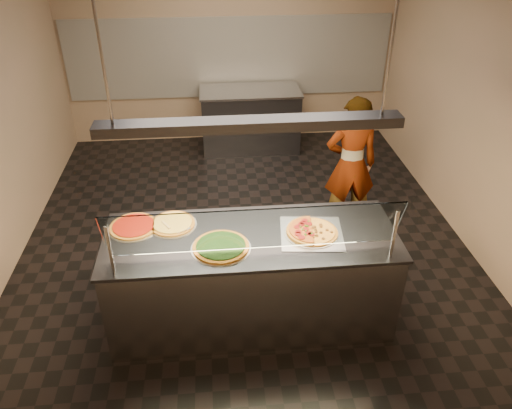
{
  "coord_description": "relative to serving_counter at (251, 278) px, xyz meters",
  "views": [
    {
      "loc": [
        -0.31,
        -4.63,
        3.4
      ],
      "look_at": [
        0.05,
        -0.82,
        1.02
      ],
      "focal_mm": 35.0,
      "sensor_mm": 36.0,
      "label": 1
    }
  ],
  "objects": [
    {
      "name": "wall_back",
      "position": [
        0.03,
        4.19,
        1.03
      ],
      "size": [
        5.0,
        0.02,
        3.0
      ],
      "primitive_type": "cube",
      "color": "#967861",
      "rests_on": "ground"
    },
    {
      "name": "serving_counter",
      "position": [
        0.0,
        0.0,
        0.0
      ],
      "size": [
        2.51,
        0.94,
        0.93
      ],
      "color": "#B7B7BC",
      "rests_on": "ground"
    },
    {
      "name": "lamp_rod_left",
      "position": [
        -1.0,
        -0.0,
        2.03
      ],
      "size": [
        0.02,
        0.02,
        1.01
      ],
      "primitive_type": "cylinder",
      "color": "#B7B7BC",
      "rests_on": "ceiling"
    },
    {
      "name": "sneeze_guard",
      "position": [
        -0.0,
        -0.34,
        0.76
      ],
      "size": [
        2.27,
        0.18,
        0.54
      ],
      "color": "#B7B7BC",
      "rests_on": "serving_counter"
    },
    {
      "name": "worker",
      "position": [
        1.26,
        1.45,
        0.34
      ],
      "size": [
        0.6,
        0.4,
        1.61
      ],
      "primitive_type": "imported",
      "rotation": [
        0.0,
        0.0,
        3.11
      ],
      "color": "#302E3B",
      "rests_on": "ground"
    },
    {
      "name": "half_pizza_pepperoni",
      "position": [
        0.42,
        -0.01,
        0.5
      ],
      "size": [
        0.26,
        0.46,
        0.05
      ],
      "color": "#8D5619",
      "rests_on": "perforated_tray"
    },
    {
      "name": "pizza_spinach",
      "position": [
        -0.26,
        -0.15,
        0.48
      ],
      "size": [
        0.5,
        0.5,
        0.03
      ],
      "color": "silver",
      "rests_on": "serving_counter"
    },
    {
      "name": "pizza_cheese",
      "position": [
        -0.67,
        0.23,
        0.48
      ],
      "size": [
        0.42,
        0.42,
        0.03
      ],
      "color": "silver",
      "rests_on": "serving_counter"
    },
    {
      "name": "tile_band",
      "position": [
        0.03,
        4.16,
        0.83
      ],
      "size": [
        4.9,
        0.02,
        1.2
      ],
      "primitive_type": "cube",
      "color": "silver",
      "rests_on": "wall_back"
    },
    {
      "name": "pizza_spatula",
      "position": [
        -0.67,
        0.17,
        0.49
      ],
      "size": [
        0.26,
        0.2,
        0.02
      ],
      "color": "#B7B7BC",
      "rests_on": "pizza_spinach"
    },
    {
      "name": "prep_table",
      "position": [
        0.31,
        3.73,
        0.0
      ],
      "size": [
        1.51,
        0.74,
        0.93
      ],
      "color": "#343439",
      "rests_on": "ground"
    },
    {
      "name": "lamp_rod_right",
      "position": [
        1.0,
        -0.0,
        2.03
      ],
      "size": [
        0.02,
        0.02,
        1.01
      ],
      "primitive_type": "cylinder",
      "color": "#B7B7BC",
      "rests_on": "ceiling"
    },
    {
      "name": "ground",
      "position": [
        0.03,
        1.18,
        -0.48
      ],
      "size": [
        5.0,
        6.0,
        0.02
      ],
      "primitive_type": "cube",
      "color": "black",
      "rests_on": "ground"
    },
    {
      "name": "wall_right",
      "position": [
        2.54,
        1.18,
        1.03
      ],
      "size": [
        0.02,
        6.0,
        3.0
      ],
      "primitive_type": "cube",
      "color": "#967861",
      "rests_on": "ground"
    },
    {
      "name": "half_pizza_sausage",
      "position": [
        0.62,
        -0.02,
        0.49
      ],
      "size": [
        0.26,
        0.46,
        0.04
      ],
      "color": "#8D5619",
      "rests_on": "perforated_tray"
    },
    {
      "name": "heat_lamp_housing",
      "position": [
        -0.0,
        -0.0,
        1.48
      ],
      "size": [
        2.3,
        0.18,
        0.08
      ],
      "primitive_type": "cube",
      "color": "#343439",
      "rests_on": "ceiling"
    },
    {
      "name": "perforated_tray",
      "position": [
        0.52,
        -0.02,
        0.47
      ],
      "size": [
        0.58,
        0.58,
        0.01
      ],
      "color": "silver",
      "rests_on": "serving_counter"
    },
    {
      "name": "wall_front",
      "position": [
        0.03,
        -1.83,
        1.03
      ],
      "size": [
        5.0,
        0.02,
        3.0
      ],
      "primitive_type": "cube",
      "color": "#967861",
      "rests_on": "ground"
    },
    {
      "name": "pizza_tomato",
      "position": [
        -1.01,
        0.22,
        0.48
      ],
      "size": [
        0.44,
        0.44,
        0.03
      ],
      "color": "silver",
      "rests_on": "serving_counter"
    }
  ]
}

